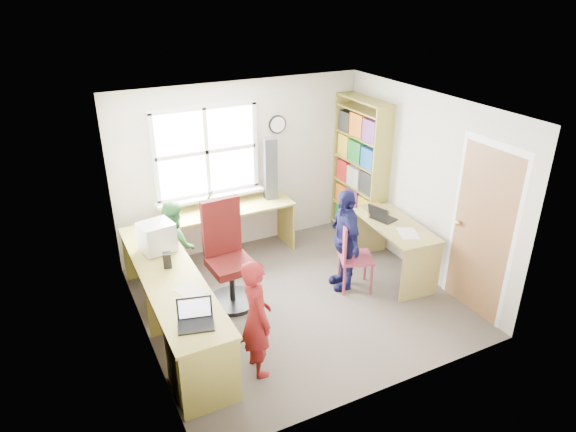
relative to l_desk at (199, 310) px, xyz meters
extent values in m
cube|color=#473F38|center=(1.31, 0.28, -0.47)|extent=(3.60, 3.40, 0.02)
cube|color=white|center=(1.31, 0.28, 1.95)|extent=(3.60, 3.40, 0.02)
cube|color=beige|center=(1.31, 1.99, 0.74)|extent=(3.60, 0.02, 2.40)
cube|color=beige|center=(1.31, -1.43, 0.74)|extent=(3.60, 0.02, 2.40)
cube|color=beige|center=(-0.50, 0.28, 0.74)|extent=(0.02, 3.40, 2.40)
cube|color=beige|center=(3.12, 0.28, 0.74)|extent=(0.02, 3.40, 2.40)
cube|color=white|center=(0.81, 1.97, 1.04)|extent=(1.40, 0.01, 1.20)
cube|color=white|center=(0.81, 1.96, 1.04)|extent=(1.48, 0.04, 1.28)
cube|color=#8A603C|center=(3.09, -0.77, 0.54)|extent=(0.02, 0.82, 2.00)
sphere|color=gold|center=(3.06, -0.44, 0.54)|extent=(0.07, 0.07, 0.07)
cylinder|color=black|center=(1.86, 1.96, 1.29)|extent=(0.26, 0.03, 0.26)
cylinder|color=white|center=(1.86, 1.95, 1.29)|extent=(0.22, 0.01, 0.22)
cube|color=#AA9D44|center=(-0.19, 0.38, 0.28)|extent=(0.60, 2.70, 0.03)
cube|color=#AA9D44|center=(1.06, 1.70, 0.28)|extent=(1.65, 0.56, 0.03)
cube|color=#AA9D44|center=(-0.19, 0.38, -0.10)|extent=(0.56, 0.03, 0.72)
cube|color=#AA9D44|center=(-0.19, -0.94, -0.10)|extent=(0.56, 0.03, 0.72)
cube|color=#AA9D44|center=(-0.19, 1.70, -0.10)|extent=(0.56, 0.03, 0.72)
cube|color=#AA9D44|center=(1.86, 1.70, -0.10)|extent=(0.03, 0.52, 0.72)
cube|color=#AA9D44|center=(-0.19, -0.57, -0.10)|extent=(0.54, 0.45, 0.72)
cube|color=tan|center=(2.74, 0.29, 0.27)|extent=(0.70, 1.32, 0.03)
cube|color=tan|center=(2.68, -0.33, -0.10)|extent=(0.55, 0.08, 0.71)
cube|color=tan|center=(2.79, 0.90, -0.10)|extent=(0.55, 0.08, 0.71)
cube|color=#AA9D44|center=(2.96, 0.96, 0.59)|extent=(0.30, 0.02, 2.10)
cube|color=#AA9D44|center=(2.96, 1.96, 0.59)|extent=(0.30, 0.02, 2.10)
cube|color=#AA9D44|center=(2.96, 1.46, 1.63)|extent=(0.30, 1.00, 0.02)
cube|color=#AA9D44|center=(2.96, 1.46, -0.40)|extent=(0.30, 1.00, 0.02)
cube|color=#AA9D44|center=(2.96, 1.46, -0.04)|extent=(0.30, 1.00, 0.02)
cube|color=#AA9D44|center=(2.96, 1.46, 0.34)|extent=(0.30, 1.00, 0.02)
cube|color=#AA9D44|center=(2.96, 1.46, 0.72)|extent=(0.30, 1.00, 0.02)
cube|color=#AA9D44|center=(2.96, 1.46, 1.10)|extent=(0.30, 1.00, 0.02)
cube|color=#AA9D44|center=(2.96, 1.46, 1.48)|extent=(0.30, 1.00, 0.02)
cube|color=red|center=(2.96, 1.16, -0.25)|extent=(0.25, 0.28, 0.27)
cube|color=#1A50A0|center=(2.96, 1.48, -0.24)|extent=(0.25, 0.30, 0.29)
cube|color=#208534|center=(2.96, 1.78, -0.23)|extent=(0.25, 0.26, 0.30)
cube|color=gold|center=(2.96, 1.16, 0.13)|extent=(0.25, 0.28, 0.30)
cube|color=#773585|center=(2.96, 1.48, 0.14)|extent=(0.25, 0.30, 0.32)
cube|color=orange|center=(2.96, 1.78, 0.12)|extent=(0.25, 0.26, 0.29)
cube|color=#282828|center=(2.96, 1.16, 0.52)|extent=(0.25, 0.28, 0.32)
cube|color=silver|center=(2.96, 1.48, 0.50)|extent=(0.25, 0.30, 0.29)
cube|color=red|center=(2.96, 1.78, 0.51)|extent=(0.25, 0.26, 0.30)
cube|color=#1A50A0|center=(2.96, 1.16, 0.88)|extent=(0.25, 0.28, 0.29)
cube|color=#208534|center=(2.96, 1.48, 0.89)|extent=(0.25, 0.30, 0.30)
cube|color=gold|center=(2.96, 1.78, 0.90)|extent=(0.25, 0.26, 0.32)
cube|color=#773585|center=(2.96, 1.16, 1.27)|extent=(0.25, 0.28, 0.30)
cube|color=orange|center=(2.96, 1.48, 1.28)|extent=(0.25, 0.30, 0.32)
cube|color=#282828|center=(2.96, 1.78, 1.26)|extent=(0.25, 0.26, 0.29)
cylinder|color=black|center=(0.58, 0.59, -0.42)|extent=(0.64, 0.64, 0.05)
cylinder|color=black|center=(0.58, 0.59, -0.18)|extent=(0.07, 0.07, 0.45)
cube|color=#4A0F0D|center=(0.58, 0.59, 0.08)|extent=(0.52, 0.52, 0.10)
cube|color=#4A0F0D|center=(0.57, 0.83, 0.49)|extent=(0.48, 0.11, 0.71)
cylinder|color=#8F2F43|center=(1.88, 0.13, -0.24)|extent=(0.04, 0.04, 0.43)
cylinder|color=#8F2F43|center=(2.20, 0.00, -0.24)|extent=(0.04, 0.04, 0.43)
cylinder|color=#8F2F43|center=(2.01, 0.44, -0.24)|extent=(0.04, 0.04, 0.43)
cylinder|color=#8F2F43|center=(2.33, 0.32, -0.24)|extent=(0.04, 0.04, 0.43)
cube|color=#8F2F43|center=(2.10, 0.22, -0.02)|extent=(0.52, 0.52, 0.04)
cube|color=#8F2F43|center=(1.94, 0.29, 0.23)|extent=(0.16, 0.36, 0.47)
cube|color=silver|center=(-0.17, 0.93, 0.30)|extent=(0.30, 0.25, 0.02)
cube|color=silver|center=(-0.17, 0.93, 0.48)|extent=(0.41, 0.38, 0.34)
cube|color=#3F72F2|center=(0.00, 0.96, 0.48)|extent=(0.06, 0.28, 0.24)
cube|color=black|center=(-0.21, -0.62, 0.30)|extent=(0.37, 0.31, 0.02)
cube|color=black|center=(-0.18, -0.50, 0.41)|extent=(0.33, 0.14, 0.21)
cube|color=white|center=(-0.18, -0.51, 0.41)|extent=(0.29, 0.11, 0.17)
cube|color=black|center=(2.69, 0.49, 0.29)|extent=(0.31, 0.37, 0.02)
cube|color=black|center=(2.57, 0.46, 0.39)|extent=(0.14, 0.32, 0.21)
cube|color=#3F72F2|center=(2.58, 0.46, 0.39)|extent=(0.11, 0.28, 0.17)
cube|color=black|center=(-0.17, 0.52, 0.38)|extent=(0.10, 0.10, 0.17)
cube|color=black|center=(-0.19, 1.12, 0.39)|extent=(0.12, 0.12, 0.19)
cube|color=black|center=(1.65, 1.77, 0.73)|extent=(0.20, 0.18, 0.88)
cube|color=red|center=(2.69, 0.72, 0.31)|extent=(0.34, 0.34, 0.06)
cube|color=silver|center=(-0.10, -0.05, 0.30)|extent=(0.31, 0.36, 0.00)
cube|color=silver|center=(2.71, 0.00, 0.28)|extent=(0.33, 0.38, 0.00)
imported|color=#2D7230|center=(0.71, 1.71, 0.45)|extent=(0.20, 0.17, 0.31)
imported|color=maroon|center=(0.39, -0.61, 0.18)|extent=(0.31, 0.47, 1.26)
imported|color=#327D32|center=(0.11, 1.29, 0.13)|extent=(0.49, 0.61, 1.17)
imported|color=#151643|center=(2.00, 0.34, 0.21)|extent=(0.47, 0.83, 1.33)
camera|label=1|loc=(-1.16, -4.39, 3.19)|focal=32.00mm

